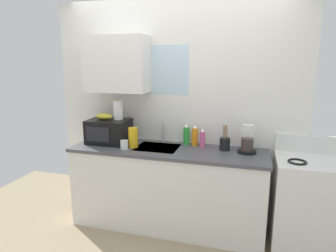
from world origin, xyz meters
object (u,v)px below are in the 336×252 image
stove_range (305,203)px  dish_soap_bottle_green (186,135)px  dish_soap_bottle_pink (203,138)px  utensil_crock (225,144)px  coffee_maker (247,142)px  dish_soap_bottle_orange (195,136)px  banana_bunch (104,116)px  paper_towel_roll (118,110)px  cereal_canister (133,138)px  mug_white (124,145)px  microwave (109,131)px

stove_range → dish_soap_bottle_green: (-1.25, 0.21, 0.55)m
dish_soap_bottle_pink → utensil_crock: size_ratio=0.78×
coffee_maker → dish_soap_bottle_orange: size_ratio=1.20×
dish_soap_bottle_pink → utensil_crock: utensil_crock is taller
banana_bunch → paper_towel_roll: paper_towel_roll is taller
banana_bunch → dish_soap_bottle_pink: size_ratio=0.95×
coffee_maker → dish_soap_bottle_orange: bearing=169.9°
dish_soap_bottle_green → paper_towel_roll: bearing=-171.4°
cereal_canister → mug_white: 0.13m
microwave → coffee_maker: coffee_maker is taller
mug_white → dish_soap_bottle_green: bearing=30.8°
cereal_canister → mug_white: cereal_canister is taller
coffee_maker → banana_bunch: bearing=-177.9°
paper_towel_roll → dish_soap_bottle_green: paper_towel_roll is taller
banana_bunch → dish_soap_bottle_orange: size_ratio=0.86×
utensil_crock → coffee_maker: bearing=-2.9°
dish_soap_bottle_pink → dish_soap_bottle_orange: bearing=154.5°
dish_soap_bottle_green → utensil_crock: 0.45m
mug_white → stove_range: bearing=4.4°
banana_bunch → mug_white: (0.32, -0.19, -0.26)m
coffee_maker → cereal_canister: coffee_maker is taller
dish_soap_bottle_green → mug_white: size_ratio=2.52×
dish_soap_bottle_pink → cereal_canister: 0.76m
cereal_canister → dish_soap_bottle_pink: bearing=16.5°
coffee_maker → dish_soap_bottle_pink: 0.48m
coffee_maker → mug_white: (-1.27, -0.25, -0.06)m
paper_towel_roll → dish_soap_bottle_pink: paper_towel_roll is taller
dish_soap_bottle_green → dish_soap_bottle_pink: bearing=-15.2°
stove_range → paper_towel_roll: (-2.02, 0.10, 0.82)m
microwave → paper_towel_roll: size_ratio=2.09×
stove_range → microwave: (-2.12, 0.04, 0.58)m
stove_range → dish_soap_bottle_pink: size_ratio=5.13×
microwave → cereal_canister: (0.34, -0.10, -0.03)m
paper_towel_roll → coffee_maker: size_ratio=0.79×
microwave → coffee_maker: (1.54, 0.06, -0.03)m
banana_bunch → dish_soap_bottle_green: size_ratio=0.84×
coffee_maker → utensil_crock: (-0.23, 0.01, -0.03)m
banana_bunch → dish_soap_bottle_orange: bearing=8.9°
cereal_canister → banana_bunch: bearing=165.6°
coffee_maker → utensil_crock: size_ratio=1.04×
microwave → utensil_crock: 1.32m
banana_bunch → utensil_crock: size_ratio=0.74×
stove_range → cereal_canister: 1.87m
microwave → dish_soap_bottle_orange: size_ratio=1.97×
banana_bunch → coffee_maker: bearing=2.1°
dish_soap_bottle_pink → mug_white: 0.85m
banana_bunch → paper_towel_roll: size_ratio=0.91×
dish_soap_bottle_orange → dish_soap_bottle_pink: bearing=-25.5°
banana_bunch → mug_white: bearing=-30.4°
microwave → paper_towel_roll: (0.10, 0.05, 0.24)m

